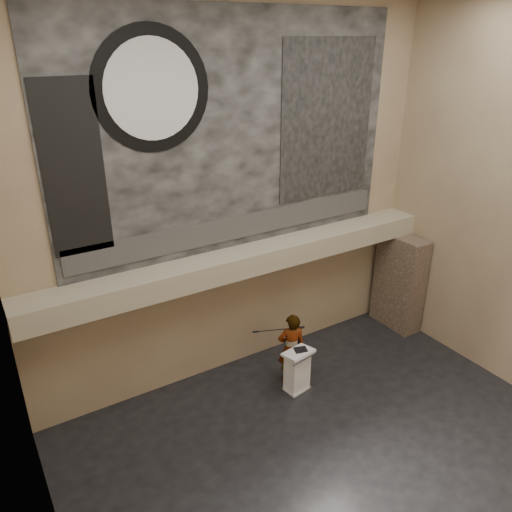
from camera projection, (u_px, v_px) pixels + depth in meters
floor at (342, 463)px, 9.71m from camera, size 10.00×10.00×0.00m
wall_back at (237, 201)px, 11.09m from camera, size 10.00×0.02×8.50m
wall_left at (27, 364)px, 5.58m from camera, size 0.02×8.00×8.50m
soffit at (247, 260)px, 11.31m from camera, size 10.00×0.80×0.50m
sprinkler_left at (184, 289)px, 10.62m from camera, size 0.04×0.04×0.06m
sprinkler_right at (314, 254)px, 12.30m from camera, size 0.04×0.04×0.06m
banner at (237, 135)px, 10.48m from camera, size 8.00×0.05×5.00m
banner_text_strip at (239, 227)px, 11.28m from camera, size 7.76×0.02×0.55m
banner_clock_rim at (152, 90)px, 9.18m from camera, size 2.30×0.02×2.30m
banner_clock_face at (153, 90)px, 9.16m from camera, size 1.84×0.02×1.84m
banner_building_print at (327, 121)px, 11.56m from camera, size 2.60×0.02×3.60m
banner_brick_print at (74, 170)px, 8.94m from camera, size 1.10×0.02×3.20m
stone_pier at (399, 282)px, 13.85m from camera, size 0.60×1.40×2.70m
lectern at (297, 371)px, 11.46m from camera, size 0.73×0.58×1.13m
binder at (301, 350)px, 11.25m from camera, size 0.34×0.30×0.04m
papers at (296, 353)px, 11.16m from camera, size 0.28×0.32×0.00m
speaker_person at (291, 348)px, 11.70m from camera, size 0.77×0.64×1.80m
mic_stand at (296, 370)px, 12.06m from camera, size 1.27×0.67×1.44m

